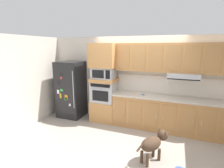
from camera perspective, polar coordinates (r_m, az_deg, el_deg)
ground_plane at (r=4.48m, az=4.94°, el=-17.15°), size 9.60×9.60×0.00m
back_kitchen_wall at (r=5.07m, az=8.66°, el=1.39°), size 6.20×0.12×2.50m
side_panel_left at (r=5.45m, az=-24.35°, el=1.20°), size 0.12×7.10×2.50m
refrigerator at (r=5.56m, az=-13.54°, el=-1.75°), size 0.76×0.73×1.76m
oven_base_cabinet at (r=5.27m, az=-2.55°, el=-8.81°), size 0.74×0.62×0.60m
built_in_oven at (r=5.08m, az=-2.63°, el=-2.49°), size 0.70×0.62×0.60m
appliance_mid_shelf at (r=5.01m, az=-2.65°, el=1.39°), size 0.74×0.62×0.10m
microwave at (r=4.97m, az=-2.69°, el=3.76°), size 0.64×0.54×0.32m
appliance_upper_cabinet at (r=4.92m, az=-2.73°, el=9.52°), size 0.74×0.62×0.68m
lower_cabinet_run at (r=4.84m, az=18.58°, el=-9.68°), size 3.01×0.63×0.88m
countertop_slab at (r=4.69m, az=18.97°, el=-4.43°), size 3.05×0.64×0.04m
backsplash_panel at (r=4.91m, az=19.32°, el=-0.49°), size 3.05×0.02×0.50m
upper_cabinet_with_hood at (r=4.64m, az=20.10°, el=7.92°), size 3.01×0.48×0.88m
screwdriver at (r=4.69m, az=10.45°, el=-3.53°), size 0.17×0.17×0.03m
dog at (r=3.58m, az=13.82°, el=-18.52°), size 0.56×0.77×0.58m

